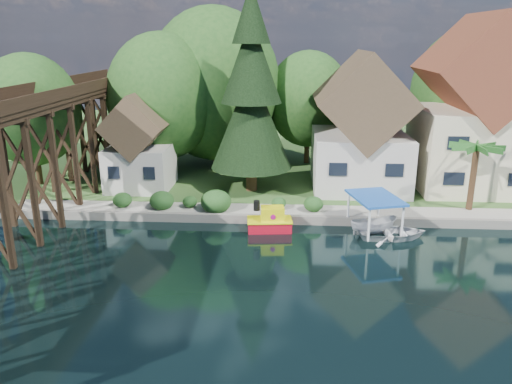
# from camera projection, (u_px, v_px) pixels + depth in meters

# --- Properties ---
(ground) EXTENTS (140.00, 140.00, 0.00)m
(ground) POSITION_uv_depth(u_px,v_px,m) (266.00, 275.00, 27.35)
(ground) COLOR black
(ground) RESTS_ON ground
(bank) EXTENTS (140.00, 52.00, 0.50)m
(bank) POSITION_uv_depth(u_px,v_px,m) (278.00, 144.00, 59.69)
(bank) COLOR #2F5220
(bank) RESTS_ON ground
(seawall) EXTENTS (60.00, 0.40, 0.62)m
(seawall) POSITION_uv_depth(u_px,v_px,m) (328.00, 221.00, 34.65)
(seawall) COLOR slate
(seawall) RESTS_ON ground
(promenade) EXTENTS (50.00, 2.60, 0.06)m
(promenade) POSITION_uv_depth(u_px,v_px,m) (355.00, 212.00, 35.70)
(promenade) COLOR gray
(promenade) RESTS_ON bank
(trestle_bridge) EXTENTS (4.12, 44.18, 9.30)m
(trestle_bridge) POSITION_uv_depth(u_px,v_px,m) (19.00, 155.00, 31.65)
(trestle_bridge) COLOR black
(trestle_bridge) RESTS_ON ground
(house_left) EXTENTS (7.64, 8.64, 11.02)m
(house_left) POSITION_uv_depth(u_px,v_px,m) (360.00, 132.00, 40.66)
(house_left) COLOR beige
(house_left) RESTS_ON bank
(house_center) EXTENTS (8.65, 9.18, 13.89)m
(house_center) POSITION_uv_depth(u_px,v_px,m) (473.00, 116.00, 40.23)
(house_center) COLOR beige
(house_center) RESTS_ON bank
(shed) EXTENTS (5.09, 5.40, 7.85)m
(shed) POSITION_uv_depth(u_px,v_px,m) (139.00, 148.00, 40.69)
(shed) COLOR beige
(shed) RESTS_ON bank
(bg_trees) EXTENTS (49.90, 13.30, 10.57)m
(bg_trees) POSITION_uv_depth(u_px,v_px,m) (287.00, 97.00, 45.39)
(bg_trees) COLOR #382314
(bg_trees) RESTS_ON bank
(shrubs) EXTENTS (15.76, 2.47, 1.70)m
(shrubs) POSITION_uv_depth(u_px,v_px,m) (208.00, 200.00, 36.08)
(shrubs) COLOR #1C3E16
(shrubs) RESTS_ON bank
(conifer) EXTENTS (6.48, 6.48, 15.95)m
(conifer) POSITION_uv_depth(u_px,v_px,m) (251.00, 95.00, 38.68)
(conifer) COLOR #382314
(conifer) RESTS_ON bank
(palm_tree) EXTENTS (4.15, 4.15, 5.15)m
(palm_tree) POSITION_uv_depth(u_px,v_px,m) (477.00, 149.00, 34.88)
(palm_tree) COLOR #382314
(palm_tree) RESTS_ON bank
(tugboat) EXTENTS (3.13, 1.92, 2.17)m
(tugboat) POSITION_uv_depth(u_px,v_px,m) (270.00, 221.00, 33.56)
(tugboat) COLOR #AE0B1E
(tugboat) RESTS_ON ground
(boat_white_a) EXTENTS (4.70, 3.61, 0.90)m
(boat_white_a) POSITION_uv_depth(u_px,v_px,m) (393.00, 231.00, 32.32)
(boat_white_a) COLOR silver
(boat_white_a) RESTS_ON ground
(boat_canopy) EXTENTS (3.68, 4.57, 2.57)m
(boat_canopy) POSITION_uv_depth(u_px,v_px,m) (374.00, 218.00, 32.89)
(boat_canopy) COLOR silver
(boat_canopy) RESTS_ON ground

